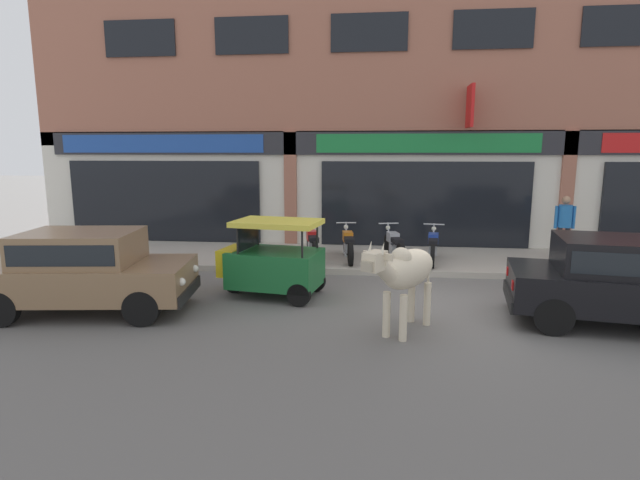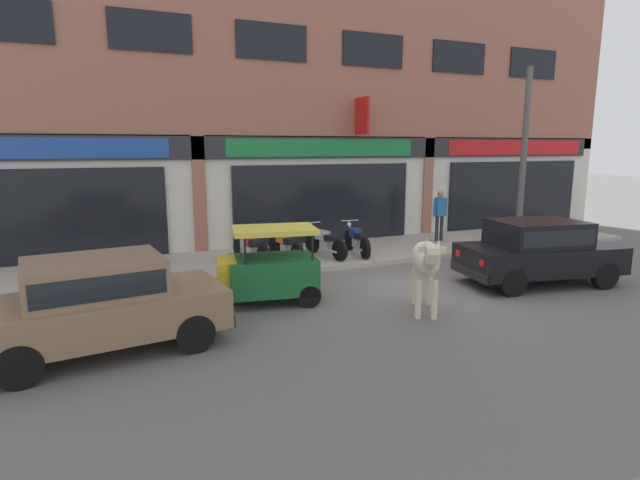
{
  "view_description": "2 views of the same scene",
  "coord_description": "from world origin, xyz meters",
  "px_view_note": "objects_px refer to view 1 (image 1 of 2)",
  "views": [
    {
      "loc": [
        -1.35,
        -9.03,
        2.84
      ],
      "look_at": [
        -2.48,
        1.0,
        1.03
      ],
      "focal_mm": 28.0,
      "sensor_mm": 36.0,
      "label": 1
    },
    {
      "loc": [
        -6.2,
        -8.9,
        3.08
      ],
      "look_at": [
        -1.98,
        1.0,
        1.06
      ],
      "focal_mm": 28.0,
      "sensor_mm": 36.0,
      "label": 2
    }
  ],
  "objects_px": {
    "car_1": "(623,278)",
    "pedestrian": "(565,221)",
    "motorcycle_0": "(312,244)",
    "motorcycle_3": "(433,247)",
    "motorcycle_1": "(348,245)",
    "cow": "(406,271)",
    "car_0": "(86,268)",
    "auto_rickshaw": "(272,263)",
    "motorcycle_2": "(394,246)"
  },
  "relations": [
    {
      "from": "cow",
      "to": "motorcycle_0",
      "type": "xyz_separation_m",
      "value": [
        -2.07,
        4.65,
        -0.48
      ]
    },
    {
      "from": "auto_rickshaw",
      "to": "car_0",
      "type": "bearing_deg",
      "value": -155.65
    },
    {
      "from": "auto_rickshaw",
      "to": "motorcycle_3",
      "type": "bearing_deg",
      "value": 39.22
    },
    {
      "from": "motorcycle_0",
      "to": "motorcycle_2",
      "type": "bearing_deg",
      "value": -1.35
    },
    {
      "from": "motorcycle_1",
      "to": "motorcycle_2",
      "type": "relative_size",
      "value": 1.01
    },
    {
      "from": "motorcycle_1",
      "to": "motorcycle_3",
      "type": "xyz_separation_m",
      "value": [
        2.08,
        -0.03,
        0.0
      ]
    },
    {
      "from": "cow",
      "to": "motorcycle_0",
      "type": "height_order",
      "value": "cow"
    },
    {
      "from": "motorcycle_0",
      "to": "motorcycle_3",
      "type": "xyz_separation_m",
      "value": [
        2.99,
        -0.09,
        0.0
      ]
    },
    {
      "from": "motorcycle_3",
      "to": "pedestrian",
      "type": "relative_size",
      "value": 1.13
    },
    {
      "from": "cow",
      "to": "motorcycle_2",
      "type": "distance_m",
      "value": 4.63
    },
    {
      "from": "cow",
      "to": "motorcycle_0",
      "type": "relative_size",
      "value": 1.09
    },
    {
      "from": "car_0",
      "to": "car_1",
      "type": "relative_size",
      "value": 0.99
    },
    {
      "from": "cow",
      "to": "motorcycle_3",
      "type": "xyz_separation_m",
      "value": [
        0.92,
        4.56,
        -0.48
      ]
    },
    {
      "from": "motorcycle_3",
      "to": "motorcycle_0",
      "type": "bearing_deg",
      "value": 178.27
    },
    {
      "from": "cow",
      "to": "auto_rickshaw",
      "type": "height_order",
      "value": "cow"
    },
    {
      "from": "motorcycle_0",
      "to": "cow",
      "type": "bearing_deg",
      "value": -66.01
    },
    {
      "from": "cow",
      "to": "auto_rickshaw",
      "type": "distance_m",
      "value": 3.08
    },
    {
      "from": "cow",
      "to": "car_0",
      "type": "bearing_deg",
      "value": 175.97
    },
    {
      "from": "auto_rickshaw",
      "to": "motorcycle_2",
      "type": "xyz_separation_m",
      "value": [
        2.48,
        2.83,
        -0.13
      ]
    },
    {
      "from": "car_0",
      "to": "motorcycle_3",
      "type": "bearing_deg",
      "value": 32.81
    },
    {
      "from": "cow",
      "to": "motorcycle_1",
      "type": "bearing_deg",
      "value": 104.16
    },
    {
      "from": "car_1",
      "to": "auto_rickshaw",
      "type": "height_order",
      "value": "auto_rickshaw"
    },
    {
      "from": "motorcycle_1",
      "to": "motorcycle_2",
      "type": "height_order",
      "value": "same"
    },
    {
      "from": "car_0",
      "to": "motorcycle_0",
      "type": "relative_size",
      "value": 2.1
    },
    {
      "from": "motorcycle_1",
      "to": "motorcycle_0",
      "type": "bearing_deg",
      "value": 176.21
    },
    {
      "from": "car_1",
      "to": "motorcycle_1",
      "type": "height_order",
      "value": "car_1"
    },
    {
      "from": "pedestrian",
      "to": "car_1",
      "type": "bearing_deg",
      "value": -98.45
    },
    {
      "from": "car_1",
      "to": "pedestrian",
      "type": "relative_size",
      "value": 2.36
    },
    {
      "from": "motorcycle_1",
      "to": "motorcycle_3",
      "type": "distance_m",
      "value": 2.08
    },
    {
      "from": "motorcycle_0",
      "to": "motorcycle_2",
      "type": "relative_size",
      "value": 1.0
    },
    {
      "from": "car_1",
      "to": "motorcycle_2",
      "type": "bearing_deg",
      "value": 132.13
    },
    {
      "from": "cow",
      "to": "motorcycle_2",
      "type": "height_order",
      "value": "cow"
    },
    {
      "from": "car_1",
      "to": "motorcycle_0",
      "type": "relative_size",
      "value": 2.12
    },
    {
      "from": "cow",
      "to": "car_1",
      "type": "bearing_deg",
      "value": 11.05
    },
    {
      "from": "car_0",
      "to": "motorcycle_0",
      "type": "distance_m",
      "value": 5.5
    },
    {
      "from": "car_1",
      "to": "motorcycle_1",
      "type": "distance_m",
      "value": 6.1
    },
    {
      "from": "car_0",
      "to": "motorcycle_1",
      "type": "xyz_separation_m",
      "value": [
        4.39,
        4.2,
        -0.29
      ]
    },
    {
      "from": "car_1",
      "to": "auto_rickshaw",
      "type": "xyz_separation_m",
      "value": [
        -6.02,
        1.08,
        -0.15
      ]
    },
    {
      "from": "pedestrian",
      "to": "car_0",
      "type": "bearing_deg",
      "value": -153.37
    },
    {
      "from": "motorcycle_0",
      "to": "motorcycle_1",
      "type": "bearing_deg",
      "value": -3.79
    },
    {
      "from": "cow",
      "to": "motorcycle_2",
      "type": "relative_size",
      "value": 1.08
    },
    {
      "from": "pedestrian",
      "to": "motorcycle_1",
      "type": "bearing_deg",
      "value": -172.68
    },
    {
      "from": "car_0",
      "to": "motorcycle_1",
      "type": "relative_size",
      "value": 2.08
    },
    {
      "from": "car_1",
      "to": "pedestrian",
      "type": "distance_m",
      "value": 4.65
    },
    {
      "from": "auto_rickshaw",
      "to": "motorcycle_3",
      "type": "distance_m",
      "value": 4.41
    },
    {
      "from": "car_1",
      "to": "pedestrian",
      "type": "xyz_separation_m",
      "value": [
        0.68,
        4.59,
        0.31
      ]
    },
    {
      "from": "motorcycle_2",
      "to": "auto_rickshaw",
      "type": "bearing_deg",
      "value": -131.18
    },
    {
      "from": "cow",
      "to": "car_1",
      "type": "xyz_separation_m",
      "value": [
        3.52,
        0.69,
        -0.19
      ]
    },
    {
      "from": "motorcycle_0",
      "to": "motorcycle_1",
      "type": "xyz_separation_m",
      "value": [
        0.91,
        -0.06,
        0.0
      ]
    },
    {
      "from": "motorcycle_0",
      "to": "car_0",
      "type": "bearing_deg",
      "value": -129.22
    }
  ]
}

